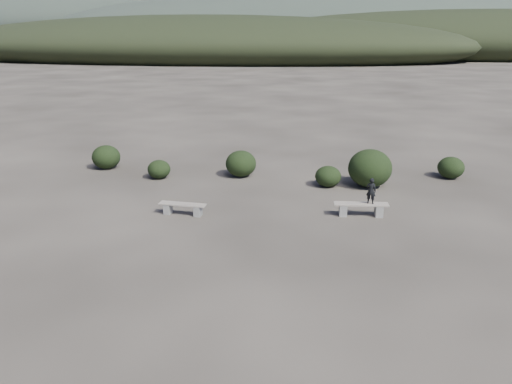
# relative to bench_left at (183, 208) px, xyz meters

# --- Properties ---
(ground) EXTENTS (1200.00, 1200.00, 0.00)m
(ground) POSITION_rel_bench_left_xyz_m (3.18, -3.98, -0.25)
(ground) COLOR #2B2622
(ground) RESTS_ON ground
(bench_left) EXTENTS (1.65, 0.46, 0.41)m
(bench_left) POSITION_rel_bench_left_xyz_m (0.00, 0.00, 0.00)
(bench_left) COLOR gray
(bench_left) RESTS_ON ground
(bench_right) EXTENTS (1.85, 0.52, 0.46)m
(bench_right) POSITION_rel_bench_left_xyz_m (6.06, 0.73, 0.03)
(bench_right) COLOR gray
(bench_right) RESTS_ON ground
(seated_person) EXTENTS (0.37, 0.29, 0.90)m
(seated_person) POSITION_rel_bench_left_xyz_m (6.36, 0.76, 0.66)
(seated_person) COLOR black
(seated_person) RESTS_ON bench_right
(shrub_a) EXTENTS (0.97, 0.97, 0.79)m
(shrub_a) POSITION_rel_bench_left_xyz_m (-2.22, 4.14, 0.15)
(shrub_a) COLOR black
(shrub_a) RESTS_ON ground
(shrub_b) EXTENTS (1.32, 1.32, 1.13)m
(shrub_b) POSITION_rel_bench_left_xyz_m (1.20, 4.92, 0.32)
(shrub_b) COLOR black
(shrub_b) RESTS_ON ground
(shrub_c) EXTENTS (1.06, 1.06, 0.84)m
(shrub_c) POSITION_rel_bench_left_xyz_m (4.93, 3.97, 0.17)
(shrub_c) COLOR black
(shrub_c) RESTS_ON ground
(shrub_d) EXTENTS (1.75, 1.75, 1.53)m
(shrub_d) POSITION_rel_bench_left_xyz_m (6.59, 4.20, 0.52)
(shrub_d) COLOR black
(shrub_d) RESTS_ON ground
(shrub_e) EXTENTS (1.11, 1.11, 0.93)m
(shrub_e) POSITION_rel_bench_left_xyz_m (10.12, 5.90, 0.21)
(shrub_e) COLOR black
(shrub_e) RESTS_ON ground
(shrub_f) EXTENTS (1.27, 1.27, 1.07)m
(shrub_f) POSITION_rel_bench_left_xyz_m (-5.11, 5.33, 0.29)
(shrub_f) COLOR black
(shrub_f) RESTS_ON ground
(mountain_ridges) EXTENTS (500.00, 400.00, 56.00)m
(mountain_ridges) POSITION_rel_bench_left_xyz_m (-4.30, 335.08, 10.59)
(mountain_ridges) COLOR black
(mountain_ridges) RESTS_ON ground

